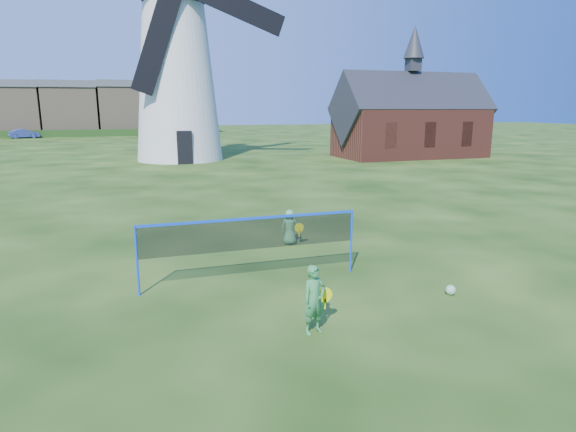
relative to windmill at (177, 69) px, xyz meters
The scene contains 8 objects.
ground 29.66m from the windmill, 91.30° to the right, with size 220.00×220.00×0.00m, color black.
windmill is the anchor object (origin of this frame).
chapel 19.12m from the windmill, 10.25° to the right, with size 12.32×5.97×10.42m.
badminton_net 29.02m from the windmill, 92.74° to the right, with size 5.05×0.05×1.55m.
player_girl 31.89m from the windmill, 91.69° to the right, with size 0.68×0.42×1.26m.
player_boy 26.39m from the windmill, 88.89° to the right, with size 0.65×0.45×1.04m.
play_ball 31.34m from the windmill, 85.25° to the right, with size 0.22×0.22×0.22m, color green.
car_right 40.04m from the windmill, 115.78° to the left, with size 1.32×3.78×1.25m, color navy.
Camera 1 is at (-3.22, -9.88, 3.93)m, focal length 30.13 mm.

